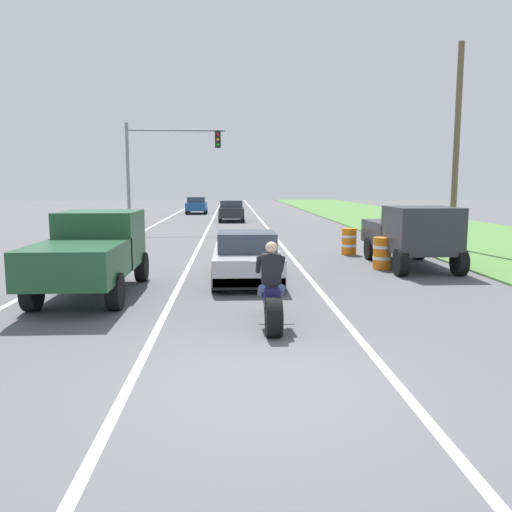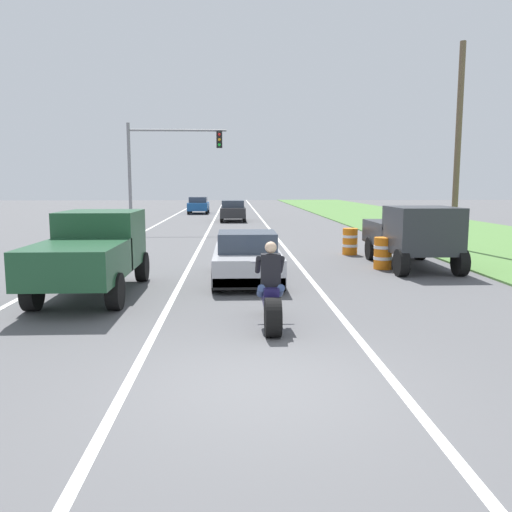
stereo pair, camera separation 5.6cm
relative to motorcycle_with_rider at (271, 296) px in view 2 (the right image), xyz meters
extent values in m
plane|color=#565659|center=(-0.32, -2.89, -0.59)|extent=(160.00, 160.00, 0.00)
cube|color=white|center=(-5.72, 17.11, -0.59)|extent=(0.14, 120.00, 0.01)
cube|color=white|center=(1.48, 17.11, -0.59)|extent=(0.14, 120.00, 0.01)
cube|color=white|center=(-2.12, 17.11, -0.59)|extent=(0.14, 120.00, 0.01)
cube|color=#517F3D|center=(11.60, 17.11, -0.56)|extent=(10.00, 120.00, 0.06)
cylinder|color=black|center=(0.00, -0.60, -0.25)|extent=(0.28, 0.69, 0.69)
cylinder|color=black|center=(0.00, 0.95, -0.28)|extent=(0.12, 0.63, 0.63)
cube|color=#1E194C|center=(0.00, 0.23, 0.02)|extent=(0.28, 1.10, 0.36)
cylinder|color=#B2B2B7|center=(0.00, 0.87, 0.09)|extent=(0.08, 0.36, 0.73)
cylinder|color=#A5A5AA|center=(0.00, 0.85, 0.52)|extent=(0.70, 0.05, 0.05)
cube|color=black|center=(0.00, 0.00, 0.50)|extent=(0.36, 0.24, 0.60)
sphere|color=beige|center=(0.00, 0.00, 0.92)|extent=(0.22, 0.22, 0.22)
cylinder|color=#384C7A|center=(-0.18, 0.03, 0.10)|extent=(0.14, 0.47, 0.32)
cylinder|color=black|center=(-0.22, 0.30, 0.55)|extent=(0.10, 0.51, 0.40)
cylinder|color=#384C7A|center=(0.18, 0.03, 0.10)|extent=(0.14, 0.47, 0.32)
cylinder|color=black|center=(0.22, 0.30, 0.55)|extent=(0.10, 0.51, 0.40)
cube|color=#B7B7BC|center=(-0.31, 4.93, -0.07)|extent=(1.80, 4.30, 0.64)
cube|color=#333D4C|center=(-0.31, 4.73, 0.51)|extent=(1.56, 1.70, 0.52)
cube|color=black|center=(-0.31, 2.88, -0.31)|extent=(1.76, 0.20, 0.28)
cylinder|color=black|center=(-1.11, 6.53, -0.27)|extent=(0.24, 0.64, 0.64)
cylinder|color=black|center=(0.49, 6.53, -0.27)|extent=(0.24, 0.64, 0.64)
cylinder|color=black|center=(-1.11, 3.33, -0.27)|extent=(0.24, 0.64, 0.64)
cylinder|color=black|center=(0.49, 3.33, -0.27)|extent=(0.24, 0.64, 0.64)
cube|color=#1E4C2D|center=(-4.08, 4.07, 0.69)|extent=(1.90, 2.10, 1.40)
cube|color=#333D4C|center=(-4.08, 4.42, 1.07)|extent=(1.67, 0.29, 0.57)
cube|color=#1E4C2D|center=(-4.08, 1.82, 0.39)|extent=(1.90, 2.70, 0.80)
cylinder|color=black|center=(-4.95, 4.87, -0.19)|extent=(0.28, 0.80, 0.80)
cylinder|color=black|center=(-3.21, 4.87, -0.19)|extent=(0.28, 0.80, 0.80)
cylinder|color=black|center=(-4.95, 1.52, -0.19)|extent=(0.28, 0.80, 0.80)
cylinder|color=black|center=(-3.21, 1.52, -0.19)|extent=(0.28, 0.80, 0.80)
cube|color=#2D3035|center=(5.06, 6.09, 0.69)|extent=(1.90, 2.10, 1.40)
cube|color=#333D4C|center=(5.06, 5.74, 1.07)|extent=(1.67, 0.29, 0.57)
cube|color=#2D3035|center=(5.06, 8.34, 0.39)|extent=(1.90, 2.70, 0.80)
cylinder|color=black|center=(5.93, 5.29, -0.19)|extent=(0.28, 0.80, 0.80)
cylinder|color=black|center=(4.19, 5.29, -0.19)|extent=(0.28, 0.80, 0.80)
cylinder|color=black|center=(5.93, 8.64, -0.19)|extent=(0.28, 0.80, 0.80)
cylinder|color=black|center=(4.19, 8.64, -0.19)|extent=(0.28, 0.80, 0.80)
cylinder|color=gray|center=(-6.44, 20.26, 2.41)|extent=(0.18, 0.18, 6.00)
cylinder|color=gray|center=(-3.74, 20.26, 5.01)|extent=(5.41, 0.12, 0.12)
cube|color=black|center=(-1.43, 20.26, 4.51)|extent=(0.32, 0.24, 0.90)
sphere|color=red|center=(-1.43, 20.12, 4.79)|extent=(0.16, 0.16, 0.16)
sphere|color=orange|center=(-1.43, 20.12, 4.51)|extent=(0.16, 0.16, 0.16)
sphere|color=green|center=(-1.43, 20.12, 4.23)|extent=(0.16, 0.16, 0.16)
cylinder|color=brown|center=(8.32, 11.45, 3.50)|extent=(0.24, 0.24, 8.19)
cylinder|color=orange|center=(4.02, 6.65, -0.09)|extent=(0.56, 0.56, 1.00)
cylinder|color=white|center=(4.02, 6.65, 0.11)|extent=(0.58, 0.58, 0.10)
cylinder|color=white|center=(4.02, 6.65, -0.24)|extent=(0.58, 0.58, 0.10)
cylinder|color=orange|center=(3.74, 10.06, -0.09)|extent=(0.56, 0.56, 1.00)
cylinder|color=white|center=(3.74, 10.06, 0.11)|extent=(0.58, 0.58, 0.10)
cylinder|color=white|center=(3.74, 10.06, -0.24)|extent=(0.58, 0.58, 0.10)
cube|color=#262628|center=(-0.70, 28.34, 0.06)|extent=(1.76, 4.00, 0.70)
cube|color=#333D4C|center=(-0.70, 28.14, 0.66)|extent=(1.56, 2.00, 0.50)
cylinder|color=black|center=(-1.50, 29.74, -0.29)|extent=(0.20, 0.60, 0.60)
cylinder|color=black|center=(0.10, 29.74, -0.29)|extent=(0.20, 0.60, 0.60)
cylinder|color=black|center=(-1.50, 26.94, -0.29)|extent=(0.20, 0.60, 0.60)
cylinder|color=black|center=(0.10, 26.94, -0.29)|extent=(0.20, 0.60, 0.60)
cube|color=#194C8C|center=(-3.82, 38.21, 0.06)|extent=(1.76, 4.00, 0.70)
cube|color=#333D4C|center=(-3.82, 38.01, 0.66)|extent=(1.56, 2.00, 0.50)
cylinder|color=black|center=(-4.62, 39.61, -0.29)|extent=(0.20, 0.60, 0.60)
cylinder|color=black|center=(-3.02, 39.61, -0.29)|extent=(0.20, 0.60, 0.60)
cylinder|color=black|center=(-4.62, 36.81, -0.29)|extent=(0.20, 0.60, 0.60)
cylinder|color=black|center=(-3.02, 36.81, -0.29)|extent=(0.20, 0.60, 0.60)
camera|label=1|loc=(-0.74, -9.54, 2.08)|focal=36.81mm
camera|label=2|loc=(-0.69, -9.55, 2.08)|focal=36.81mm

